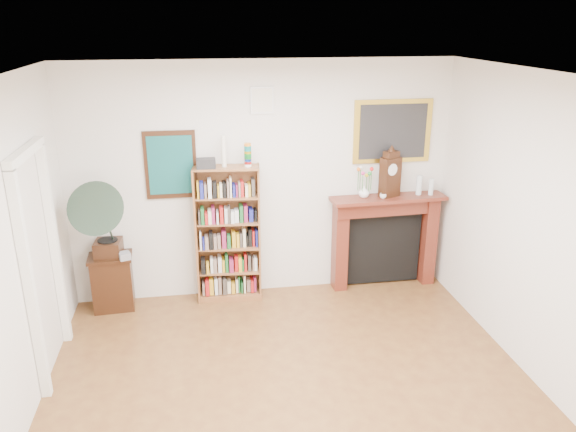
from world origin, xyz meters
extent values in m
cube|color=brown|center=(0.00, 0.00, -0.01)|extent=(4.50, 5.00, 0.01)
cube|color=white|center=(0.00, 0.00, 2.80)|extent=(4.50, 5.00, 0.01)
cube|color=silver|center=(0.00, 2.50, 1.40)|extent=(4.50, 0.01, 2.80)
cube|color=silver|center=(2.25, 0.00, 1.40)|extent=(0.01, 5.00, 2.80)
cube|color=white|center=(-2.21, 0.73, 1.05)|extent=(0.08, 0.08, 2.10)
cube|color=white|center=(-2.21, 1.67, 1.05)|extent=(0.08, 0.08, 2.10)
cube|color=white|center=(-2.21, 1.20, 2.13)|extent=(0.08, 1.02, 0.08)
cube|color=black|center=(-1.05, 2.48, 1.65)|extent=(0.58, 0.03, 0.78)
cube|color=#115051|center=(-1.05, 2.46, 1.65)|extent=(0.50, 0.01, 0.67)
cube|color=white|center=(0.00, 2.48, 2.35)|extent=(0.26, 0.03, 0.30)
cube|color=silver|center=(0.00, 2.46, 2.35)|extent=(0.22, 0.01, 0.26)
cube|color=gold|center=(1.55, 2.48, 1.95)|extent=(0.95, 0.03, 0.75)
cube|color=#262628|center=(1.55, 2.46, 1.95)|extent=(0.82, 0.01, 0.65)
cube|color=brown|center=(-0.80, 2.35, 0.82)|extent=(0.05, 0.27, 1.64)
cube|color=brown|center=(-0.07, 2.35, 0.82)|extent=(0.05, 0.27, 1.64)
cube|color=brown|center=(-0.44, 2.35, 1.63)|extent=(0.77, 0.34, 0.02)
cube|color=brown|center=(-0.44, 2.35, 0.04)|extent=(0.77, 0.34, 0.07)
cube|color=brown|center=(-0.44, 2.47, 0.82)|extent=(0.75, 0.09, 1.64)
cube|color=brown|center=(-0.44, 2.35, 0.35)|extent=(0.73, 0.31, 0.02)
cube|color=brown|center=(-0.44, 2.35, 0.66)|extent=(0.73, 0.31, 0.02)
cube|color=brown|center=(-0.44, 2.35, 0.97)|extent=(0.73, 0.31, 0.02)
cube|color=brown|center=(-0.44, 2.35, 1.28)|extent=(0.73, 0.31, 0.02)
cube|color=black|center=(-1.80, 2.30, 0.33)|extent=(0.51, 0.38, 0.66)
cube|color=#511C12|center=(0.92, 2.38, 0.57)|extent=(0.16, 0.21, 1.15)
cube|color=#511C12|center=(2.07, 2.38, 0.57)|extent=(0.16, 0.21, 1.15)
cube|color=#511C12|center=(1.50, 2.38, 1.05)|extent=(1.31, 0.26, 0.19)
cube|color=#511C12|center=(1.50, 2.33, 1.17)|extent=(1.42, 0.39, 0.04)
cube|color=black|center=(1.50, 2.44, 0.48)|extent=(0.95, 0.09, 0.92)
cube|color=black|center=(-1.80, 2.32, 0.75)|extent=(0.31, 0.31, 0.18)
cylinder|color=black|center=(-1.80, 2.32, 0.85)|extent=(0.24, 0.24, 0.01)
cone|color=#2E4337|center=(-1.80, 2.14, 1.24)|extent=(0.62, 0.76, 0.75)
cube|color=#A4A4AF|center=(-1.61, 2.18, 0.70)|extent=(0.15, 0.15, 0.08)
cube|color=black|center=(1.51, 2.35, 1.43)|extent=(0.27, 0.22, 0.48)
cylinder|color=white|center=(1.51, 2.28, 1.54)|extent=(0.13, 0.07, 0.14)
cube|color=black|center=(1.51, 2.35, 1.70)|extent=(0.20, 0.17, 0.09)
imported|color=white|center=(1.20, 2.36, 1.26)|extent=(0.17, 0.17, 0.14)
imported|color=silver|center=(1.41, 2.28, 1.22)|extent=(0.10, 0.10, 0.06)
cylinder|color=silver|center=(1.89, 2.36, 1.31)|extent=(0.07, 0.07, 0.24)
cylinder|color=silver|center=(2.03, 2.33, 1.29)|extent=(0.06, 0.06, 0.20)
camera|label=1|loc=(-0.75, -3.82, 3.22)|focal=35.00mm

